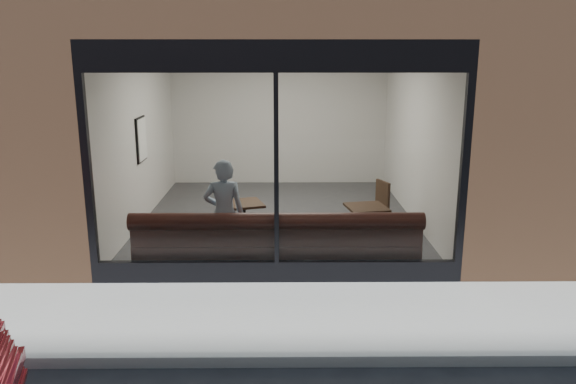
{
  "coord_description": "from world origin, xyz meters",
  "views": [
    {
      "loc": [
        0.09,
        -5.08,
        3.05
      ],
      "look_at": [
        0.15,
        2.4,
        1.18
      ],
      "focal_mm": 35.0,
      "sensor_mm": 36.0,
      "label": 1
    }
  ],
  "objects_px": {
    "cafe_table_left": "(243,204)",
    "cafe_table_right": "(367,207)",
    "cafe_chair_right": "(372,223)",
    "person": "(224,214)",
    "banquette": "(277,256)"
  },
  "relations": [
    {
      "from": "banquette",
      "to": "cafe_table_left",
      "type": "relative_size",
      "value": 6.88
    },
    {
      "from": "cafe_table_left",
      "to": "cafe_table_right",
      "type": "relative_size",
      "value": 1.0
    },
    {
      "from": "cafe_table_left",
      "to": "cafe_table_right",
      "type": "bearing_deg",
      "value": -7.09
    },
    {
      "from": "person",
      "to": "cafe_table_right",
      "type": "relative_size",
      "value": 2.72
    },
    {
      "from": "cafe_table_left",
      "to": "cafe_chair_right",
      "type": "bearing_deg",
      "value": 15.34
    },
    {
      "from": "banquette",
      "to": "person",
      "type": "height_order",
      "value": "person"
    },
    {
      "from": "person",
      "to": "cafe_table_left",
      "type": "xyz_separation_m",
      "value": [
        0.22,
        0.74,
        -0.05
      ]
    },
    {
      "from": "cafe_table_right",
      "to": "cafe_chair_right",
      "type": "distance_m",
      "value": 0.99
    },
    {
      "from": "cafe_table_left",
      "to": "cafe_table_right",
      "type": "xyz_separation_m",
      "value": [
        1.9,
        -0.24,
        0.0
      ]
    },
    {
      "from": "banquette",
      "to": "cafe_chair_right",
      "type": "bearing_deg",
      "value": 44.03
    },
    {
      "from": "banquette",
      "to": "cafe_chair_right",
      "type": "height_order",
      "value": "banquette"
    },
    {
      "from": "cafe_chair_right",
      "to": "banquette",
      "type": "bearing_deg",
      "value": 21.39
    },
    {
      "from": "cafe_chair_right",
      "to": "person",
      "type": "bearing_deg",
      "value": 6.83
    },
    {
      "from": "banquette",
      "to": "cafe_chair_right",
      "type": "relative_size",
      "value": 10.3
    },
    {
      "from": "cafe_table_left",
      "to": "cafe_table_right",
      "type": "height_order",
      "value": "same"
    }
  ]
}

